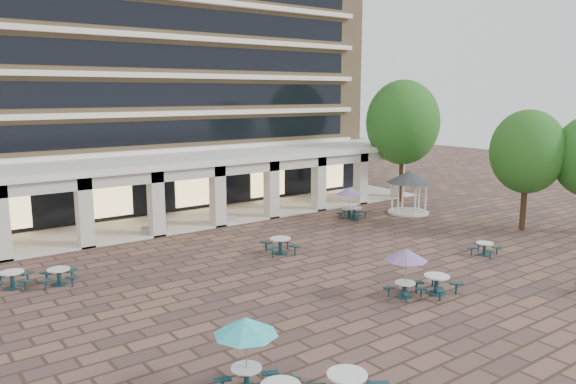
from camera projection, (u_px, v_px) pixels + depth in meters
The scene contains 17 objects.
ground at pixel (314, 284), 25.36m from camera, with size 120.00×120.00×0.00m, color brown.
apartment_building at pixel (106, 39), 43.27m from camera, with size 40.00×15.50×25.20m.
retail_arcade at pixel (171, 179), 36.52m from camera, with size 42.00×6.60×4.40m.
picnic_table_2 at pixel (436, 283), 24.07m from camera, with size 1.93×1.93×0.82m.
picnic_table_4 at pixel (246, 329), 16.06m from camera, with size 1.90×1.90×2.19m.
picnic_table_6 at pixel (406, 256), 23.44m from camera, with size 1.82×1.82×2.10m.
picnic_table_7 at pixel (484, 248), 29.81m from camera, with size 1.77×1.77×0.68m.
picnic_table_8 at pixel (12, 278), 24.76m from camera, with size 2.02×2.02×0.76m.
picnic_table_9 at pixel (280, 244), 30.13m from camera, with size 2.25×2.25×0.85m.
picnic_table_11 at pixel (349, 192), 38.41m from camera, with size 1.84×1.84×2.13m.
picnic_table_12 at pixel (59, 275), 25.22m from camera, with size 1.93×1.93×0.74m.
picnic_table_13 at pixel (354, 212), 38.39m from camera, with size 2.15×2.15×0.80m.
gazebo at pixel (409, 182), 39.90m from camera, with size 3.26×3.26×3.04m.
tree_east_a at pixel (527, 152), 34.71m from camera, with size 4.53×4.53×7.54m.
tree_east_c at pixel (403, 122), 43.72m from camera, with size 5.73×5.73×9.55m.
planter_left at pixel (154, 226), 34.24m from camera, with size 1.50×0.81×1.27m.
planter_right at pixel (224, 215), 37.13m from camera, with size 1.50×0.81×1.29m.
Camera 1 is at (-15.44, -18.73, 8.54)m, focal length 35.00 mm.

